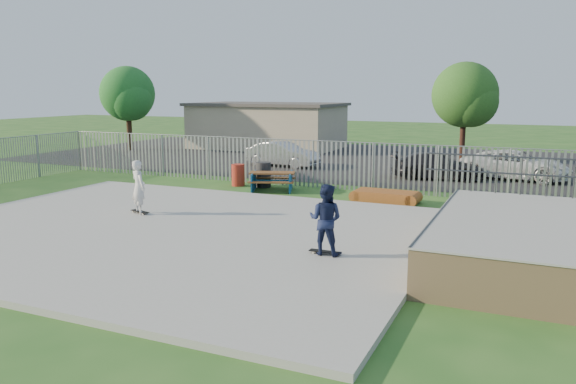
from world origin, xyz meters
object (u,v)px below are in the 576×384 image
at_px(trash_bin_red, 238,175).
at_px(tree_left, 128,94).
at_px(trash_bin_grey, 263,175).
at_px(car_white, 515,165).
at_px(funbox, 386,197).
at_px(skater_white, 139,187).
at_px(picnic_table, 272,181).
at_px(tree_mid, 465,95).
at_px(car_dark, 437,166).
at_px(skater_navy, 325,219).
at_px(car_silver, 283,154).

bearing_deg(trash_bin_red, tree_left, 144.85).
bearing_deg(trash_bin_grey, car_white, 33.84).
height_order(funbox, trash_bin_grey, trash_bin_grey).
height_order(funbox, tree_left, tree_left).
distance_m(trash_bin_red, skater_white, 6.78).
height_order(picnic_table, skater_white, skater_white).
bearing_deg(tree_mid, car_dark, -92.09).
height_order(tree_left, skater_navy, tree_left).
xyz_separation_m(car_dark, car_white, (3.33, 1.41, 0.06)).
height_order(skater_navy, skater_white, same).
xyz_separation_m(trash_bin_grey, skater_navy, (6.06, -8.81, 0.49)).
height_order(picnic_table, car_white, car_white).
xyz_separation_m(picnic_table, tree_left, (-15.80, 10.32, 3.44)).
distance_m(funbox, skater_navy, 7.71).
relative_size(trash_bin_grey, skater_white, 0.61).
bearing_deg(skater_navy, funbox, -87.51).
bearing_deg(skater_white, tree_mid, -84.73).
xyz_separation_m(car_dark, skater_white, (-7.49, -12.07, 0.39)).
xyz_separation_m(tree_mid, skater_white, (-7.74, -19.05, -2.80)).
distance_m(tree_left, skater_navy, 28.17).
bearing_deg(skater_white, trash_bin_grey, -71.23).
xyz_separation_m(funbox, car_dark, (0.81, 6.29, 0.42)).
height_order(car_dark, tree_left, tree_left).
height_order(tree_left, tree_mid, tree_left).
relative_size(tree_left, tree_mid, 1.01).
height_order(funbox, skater_white, skater_white).
bearing_deg(car_white, car_silver, 100.14).
height_order(car_silver, skater_white, skater_white).
distance_m(funbox, car_silver, 10.58).
distance_m(funbox, trash_bin_red, 6.84).
height_order(picnic_table, tree_mid, tree_mid).
xyz_separation_m(car_white, tree_mid, (-3.07, 5.57, 3.13)).
bearing_deg(funbox, car_silver, 137.80).
height_order(car_dark, skater_white, skater_white).
xyz_separation_m(car_silver, skater_white, (0.89, -13.16, 0.33)).
distance_m(funbox, tree_left, 23.60).
height_order(trash_bin_grey, tree_mid, tree_mid).
bearing_deg(tree_left, car_white, -7.06).
relative_size(car_dark, tree_mid, 0.74).
relative_size(picnic_table, skater_white, 1.29).
bearing_deg(trash_bin_red, car_white, 31.65).
relative_size(funbox, skater_navy, 1.23).
relative_size(trash_bin_grey, car_white, 0.22).
height_order(picnic_table, skater_navy, skater_navy).
bearing_deg(car_silver, funbox, -128.54).
bearing_deg(car_dark, car_white, -76.74).
distance_m(car_white, tree_mid, 7.09).
relative_size(trash_bin_red, skater_white, 0.54).
relative_size(picnic_table, car_white, 0.47).
height_order(car_white, tree_mid, tree_mid).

